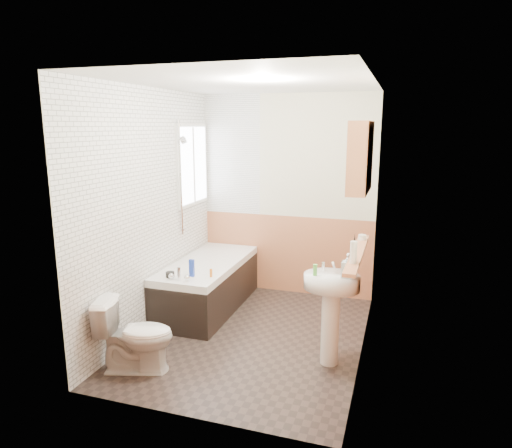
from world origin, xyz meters
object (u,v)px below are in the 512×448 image
object	(u,v)px
sink	(331,301)
pine_shelf	(357,253)
medicine_cabinet	(360,157)
bathtub	(208,284)
toilet	(136,335)

from	to	relation	value
sink	pine_shelf	size ratio (longest dim) A/B	0.74
pine_shelf	medicine_cabinet	distance (m)	0.83
sink	pine_shelf	bearing A→B (deg)	32.50
bathtub	toilet	xyz separation A→B (m)	(-0.03, -1.49, 0.03)
sink	medicine_cabinet	size ratio (longest dim) A/B	1.41
toilet	medicine_cabinet	bearing A→B (deg)	-80.29
bathtub	medicine_cabinet	xyz separation A→B (m)	(1.74, -0.62, 1.55)
toilet	sink	xyz separation A→B (m)	(1.60, 0.64, 0.28)
bathtub	sink	size ratio (longest dim) A/B	1.70
toilet	pine_shelf	distance (m)	2.07
bathtub	toilet	distance (m)	1.49
toilet	sink	bearing A→B (deg)	-84.75
bathtub	pine_shelf	bearing A→B (deg)	-23.42
toilet	sink	distance (m)	1.74
sink	medicine_cabinet	xyz separation A→B (m)	(0.17, 0.23, 1.25)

